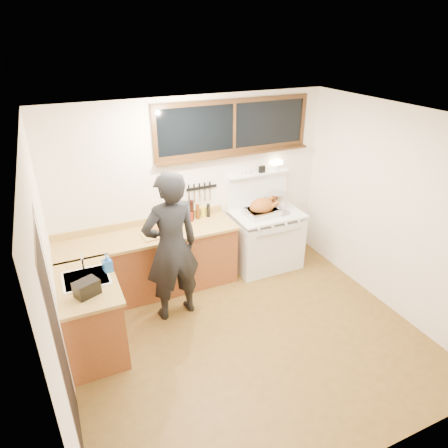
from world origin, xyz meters
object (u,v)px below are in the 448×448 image
roast_turkey (262,209)px  cutting_board (155,232)px  vintage_stove (265,238)px  man (171,248)px

roast_turkey → cutting_board: bearing=179.8°
vintage_stove → cutting_board: bearing=-178.5°
vintage_stove → man: (-1.66, -0.57, 0.51)m
cutting_board → roast_turkey: (1.60, -0.01, 0.05)m
man → roast_turkey: 1.63m
cutting_board → roast_turkey: 1.60m
vintage_stove → man: man is taller
cutting_board → man: bearing=-84.1°
vintage_stove → cutting_board: 1.78m
man → roast_turkey: (1.55, 0.52, 0.03)m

